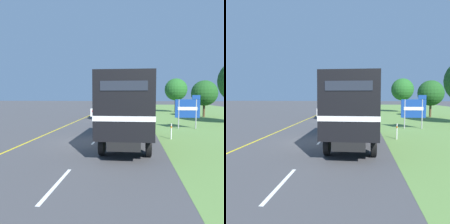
{
  "view_description": "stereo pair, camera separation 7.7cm",
  "coord_description": "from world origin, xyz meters",
  "views": [
    {
      "loc": [
        2.26,
        -11.98,
        2.59
      ],
      "look_at": [
        0.3,
        6.88,
        1.2
      ],
      "focal_mm": 35.0,
      "sensor_mm": 36.0,
      "label": 1
    },
    {
      "loc": [
        2.34,
        -11.97,
        2.59
      ],
      "look_at": [
        0.3,
        6.88,
        1.2
      ],
      "focal_mm": 35.0,
      "sensor_mm": 36.0,
      "label": 2
    }
  ],
  "objects": [
    {
      "name": "centre_dash_far",
      "position": [
        0.0,
        20.46,
        0.0
      ],
      "size": [
        0.12,
        2.6,
        0.01
      ],
      "primitive_type": "cube",
      "color": "white",
      "rests_on": "ground"
    },
    {
      "name": "lead_car_white_ahead",
      "position": [
        1.92,
        31.36,
        0.99
      ],
      "size": [
        1.8,
        4.25,
        1.98
      ],
      "color": "black",
      "rests_on": "ground"
    },
    {
      "name": "centre_dash_mid_b",
      "position": [
        0.0,
        13.86,
        0.0
      ],
      "size": [
        0.12,
        2.6,
        0.01
      ],
      "primitive_type": "cube",
      "color": "white",
      "rests_on": "ground"
    },
    {
      "name": "roadside_tree_mid",
      "position": [
        10.79,
        15.99,
        2.95
      ],
      "size": [
        3.13,
        3.13,
        4.52
      ],
      "color": "#4C3823",
      "rests_on": "ground"
    },
    {
      "name": "centre_dash_mid_a",
      "position": [
        0.0,
        7.26,
        0.0
      ],
      "size": [
        0.12,
        2.6,
        0.01
      ],
      "primitive_type": "cube",
      "color": "white",
      "rests_on": "ground"
    },
    {
      "name": "edge_line_yellow",
      "position": [
        -3.7,
        18.95,
        0.0
      ],
      "size": [
        0.12,
        71.84,
        0.01
      ],
      "primitive_type": "cube",
      "color": "yellow",
      "rests_on": "ground"
    },
    {
      "name": "lead_car_grey_ahead",
      "position": [
        -1.91,
        44.83,
        1.04
      ],
      "size": [
        1.8,
        4.28,
        2.09
      ],
      "color": "black",
      "rests_on": "ground"
    },
    {
      "name": "roadside_tree_far",
      "position": [
        8.8,
        23.92,
        3.63
      ],
      "size": [
        3.53,
        3.53,
        5.4
      ],
      "color": "brown",
      "rests_on": "ground"
    },
    {
      "name": "grass_shoulder",
      "position": [
        13.7,
        18.95,
        0.0
      ],
      "size": [
        20.0,
        71.84,
        0.01
      ],
      "primitive_type": "cube",
      "color": "#608942",
      "rests_on": "ground"
    },
    {
      "name": "centre_dash_near",
      "position": [
        0.0,
        0.66,
        0.0
      ],
      "size": [
        0.12,
        2.6,
        0.01
      ],
      "primitive_type": "cube",
      "color": "white",
      "rests_on": "ground"
    },
    {
      "name": "centre_dash_farthest",
      "position": [
        0.0,
        27.06,
        0.0
      ],
      "size": [
        0.12,
        2.6,
        0.01
      ],
      "primitive_type": "cube",
      "color": "white",
      "rests_on": "ground"
    },
    {
      "name": "delineator_post",
      "position": [
        4.45,
        1.25,
        0.51
      ],
      "size": [
        0.08,
        0.08,
        0.95
      ],
      "color": "white",
      "rests_on": "ground"
    },
    {
      "name": "ground_plane",
      "position": [
        0.0,
        0.0,
        0.0
      ],
      "size": [
        200.0,
        200.0,
        0.0
      ],
      "primitive_type": "plane",
      "color": "#444447"
    },
    {
      "name": "lead_car_white",
      "position": [
        -1.67,
        13.71,
        0.98
      ],
      "size": [
        1.8,
        4.47,
        1.95
      ],
      "color": "black",
      "rests_on": "ground"
    },
    {
      "name": "highway_sign",
      "position": [
        6.47,
        5.82,
        1.57
      ],
      "size": [
        1.92,
        0.09,
        2.67
      ],
      "color": "#9E9EA3",
      "rests_on": "ground"
    },
    {
      "name": "centre_dash_nearest",
      "position": [
        0.0,
        -5.94,
        0.0
      ],
      "size": [
        0.12,
        2.6,
        0.01
      ],
      "primitive_type": "cube",
      "color": "white",
      "rests_on": "ground"
    },
    {
      "name": "horse_trailer_truck",
      "position": [
        1.86,
        -0.29,
        1.99
      ],
      "size": [
        2.36,
        7.93,
        3.58
      ],
      "color": "black",
      "rests_on": "ground"
    }
  ]
}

